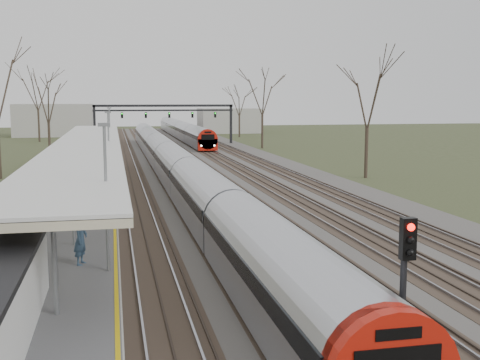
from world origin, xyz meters
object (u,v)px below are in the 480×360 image
at_px(train_near, 169,159).
at_px(train_far, 182,130).
at_px(signal_post, 405,274).
at_px(passenger, 81,239).

distance_m(train_near, train_far, 52.08).
bearing_deg(train_far, signal_post, -93.22).
bearing_deg(train_far, train_near, -97.72).
distance_m(train_near, passenger, 33.54).
height_order(train_far, passenger, train_far).
bearing_deg(passenger, signal_post, -121.36).
bearing_deg(passenger, train_far, 7.82).
relative_size(train_near, train_far, 1.50).
bearing_deg(train_far, passenger, -98.83).
relative_size(train_near, passenger, 48.13).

